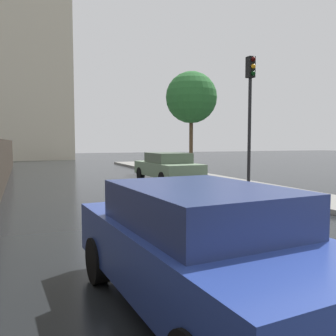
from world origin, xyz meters
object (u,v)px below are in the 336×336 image
object	(u,v)px
traffic_light	(250,99)
street_tree_far	(191,98)
car_blue_mid_road	(200,246)
car_green_near_kerb	(168,167)

from	to	relation	value
traffic_light	street_tree_far	world-z (taller)	street_tree_far
car_blue_mid_road	street_tree_far	distance (m)	19.44
car_green_near_kerb	street_tree_far	world-z (taller)	street_tree_far
street_tree_far	car_blue_mid_road	bearing A→B (deg)	-115.91
car_green_near_kerb	traffic_light	xyz separation A→B (m)	(1.44, -4.42, 2.73)
car_green_near_kerb	car_blue_mid_road	bearing A→B (deg)	-111.93
car_blue_mid_road	street_tree_far	bearing A→B (deg)	-119.62
car_blue_mid_road	street_tree_far	xyz separation A→B (m)	(8.32, 17.12, 3.98)
car_green_near_kerb	street_tree_far	xyz separation A→B (m)	(3.82, 5.27, 4.00)
car_blue_mid_road	car_green_near_kerb	bearing A→B (deg)	-114.49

